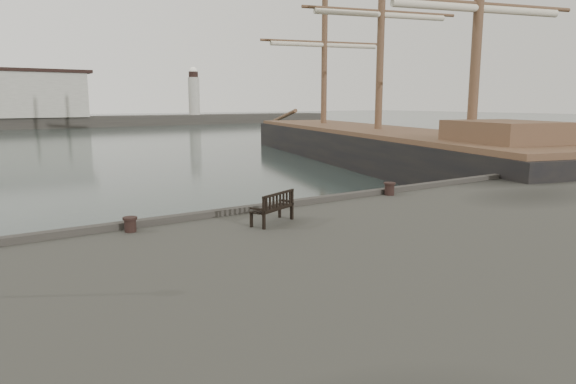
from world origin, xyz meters
The scene contains 5 objects.
ground centered at (0.00, 0.00, 0.00)m, with size 400.00×400.00×0.00m, color black.
bench centered at (-0.76, -1.83, 1.83)m, with size 1.55×1.05×0.85m.
bollard_left centered at (-4.30, -0.60, 1.75)m, with size 0.37×0.37×0.39m, color black.
bollard_right centered at (5.00, -0.50, 1.79)m, with size 0.43×0.43×0.45m, color black.
tall_ship_main centered at (20.68, 16.57, 0.77)m, with size 18.57×41.24×30.41m.
Camera 1 is at (-8.06, -13.48, 4.86)m, focal length 32.00 mm.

